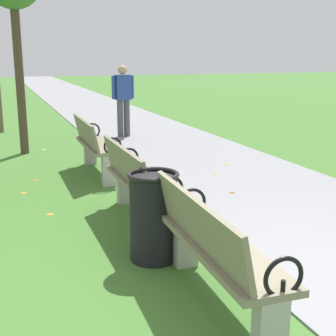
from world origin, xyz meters
name	(u,v)px	position (x,y,z in m)	size (l,w,h in m)	color
ground_plane	(279,304)	(0.00, 0.00, 0.00)	(80.00, 80.00, 0.00)	#42722D
paved_walkway	(76,98)	(1.45, 18.00, 0.01)	(2.89, 44.00, 0.02)	gray
park_bench_1	(214,248)	(-0.50, 0.14, 0.49)	(0.53, 1.62, 0.90)	gray
park_bench_2	(138,181)	(-0.50, 2.13, 0.49)	(0.48, 1.60, 0.90)	gray
park_bench_3	(95,145)	(-0.50, 4.49, 0.49)	(0.48, 1.60, 0.90)	gray
pedestrian_walking	(123,97)	(0.83, 7.71, 0.93)	(0.53, 0.25, 1.62)	#4C4C56
trash_bin	(153,216)	(-0.65, 1.12, 0.42)	(0.48, 0.48, 0.84)	black
scattered_leaves	(116,208)	(-0.62, 2.68, 0.01)	(5.16, 7.59, 0.02)	gold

